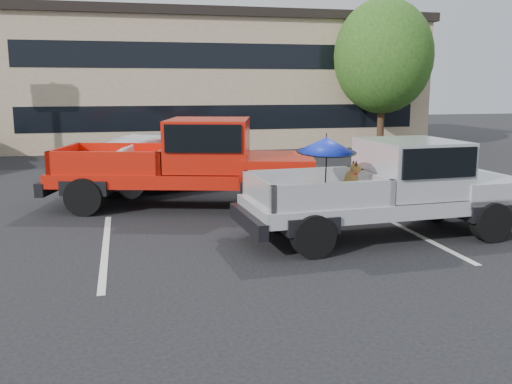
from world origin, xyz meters
TOP-DOWN VIEW (x-y plane):
  - ground at (0.00, 0.00)m, footprint 90.00×90.00m
  - stripe_left at (-3.00, 2.00)m, footprint 0.12×5.00m
  - stripe_right at (3.00, 2.00)m, footprint 0.12×5.00m
  - motel_building at (2.00, 20.99)m, footprint 20.40×8.40m
  - tree_right at (9.00, 16.00)m, footprint 4.46×4.46m
  - tree_back at (6.00, 24.00)m, footprint 4.68×4.68m
  - silver_pickup at (2.60, 1.59)m, footprint 5.79×2.37m
  - red_pickup at (-0.80, 5.16)m, footprint 6.82×3.84m
  - silver_sedan at (-1.39, 7.79)m, footprint 5.01×3.26m

SIDE VIEW (x-z plane):
  - ground at x=0.00m, z-range 0.00..0.00m
  - stripe_left at x=-3.00m, z-range 0.00..0.01m
  - stripe_right at x=3.00m, z-range 0.00..0.01m
  - silver_sedan at x=-1.39m, z-range 0.00..1.56m
  - silver_pickup at x=2.60m, z-range 0.02..2.08m
  - red_pickup at x=-0.80m, z-range 0.10..2.23m
  - motel_building at x=2.00m, z-range 0.06..6.36m
  - tree_right at x=9.00m, z-range 0.82..7.60m
  - tree_back at x=6.00m, z-range 0.86..7.97m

